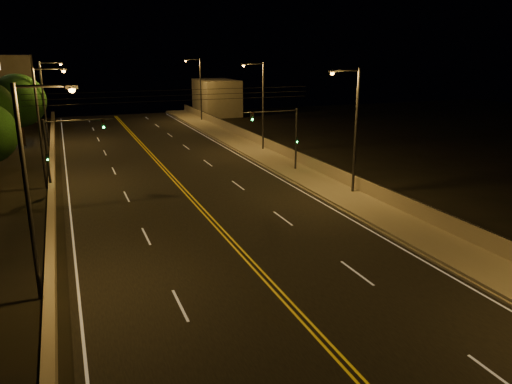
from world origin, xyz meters
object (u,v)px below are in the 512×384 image
object	(u,v)px
streetlight_3	(199,86)
streetlight_1	(353,124)
traffic_signal_right	(286,132)
streetlight_5	(42,120)
streetlight_6	(46,98)
streetlight_4	(32,180)
streetlight_2	(261,101)
traffic_signal_left	(61,147)
tree_2	(18,101)

from	to	relation	value
streetlight_3	streetlight_1	bearing A→B (deg)	-90.00
traffic_signal_right	streetlight_5	bearing A→B (deg)	173.08
streetlight_5	streetlight_6	distance (m)	19.59
streetlight_4	streetlight_1	bearing A→B (deg)	23.33
streetlight_5	streetlight_6	bearing A→B (deg)	90.00
streetlight_2	streetlight_3	size ratio (longest dim) A/B	1.00
streetlight_1	streetlight_4	bearing A→B (deg)	-156.67
streetlight_3	streetlight_5	bearing A→B (deg)	-123.14
streetlight_6	traffic_signal_left	distance (m)	22.11
streetlight_4	streetlight_5	bearing A→B (deg)	90.00
streetlight_4	streetlight_2	bearing A→B (deg)	52.15
traffic_signal_left	streetlight_1	bearing A→B (deg)	-22.61
streetlight_3	streetlight_5	size ratio (longest dim) A/B	1.00
streetlight_2	traffic_signal_right	distance (m)	10.18
streetlight_1	traffic_signal_left	size ratio (longest dim) A/B	1.63
streetlight_4	streetlight_6	xyz separation A→B (m)	(0.00, 39.72, 0.00)
streetlight_2	streetlight_6	size ratio (longest dim) A/B	1.00
streetlight_3	streetlight_5	distance (m)	39.25
streetlight_4	traffic_signal_left	world-z (taller)	streetlight_4
streetlight_1	traffic_signal_left	bearing A→B (deg)	157.39
streetlight_6	traffic_signal_right	xyz separation A→B (m)	(19.90, -22.01, -1.76)
streetlight_2	streetlight_4	distance (m)	34.97
streetlight_2	tree_2	size ratio (longest dim) A/B	1.16
traffic_signal_left	streetlight_4	bearing A→B (deg)	-93.76
streetlight_4	traffic_signal_right	bearing A→B (deg)	41.67
traffic_signal_right	tree_2	distance (m)	32.83
streetlight_1	streetlight_5	size ratio (longest dim) A/B	1.00
streetlight_6	streetlight_3	bearing A→B (deg)	31.74
streetlight_5	tree_2	distance (m)	21.30
tree_2	streetlight_5	bearing A→B (deg)	-81.98
traffic_signal_right	traffic_signal_left	distance (m)	18.74
streetlight_5	traffic_signal_left	xyz separation A→B (m)	(1.16, -2.42, -1.76)
streetlight_4	traffic_signal_right	distance (m)	26.70
streetlight_3	streetlight_4	size ratio (longest dim) A/B	1.00
streetlight_3	traffic_signal_left	distance (m)	40.74
streetlight_6	streetlight_5	bearing A→B (deg)	-90.00
streetlight_2	streetlight_4	xyz separation A→B (m)	(-21.46, -27.61, 0.00)
streetlight_2	streetlight_5	bearing A→B (deg)	-160.76
streetlight_1	streetlight_2	bearing A→B (deg)	90.00
tree_2	traffic_signal_left	bearing A→B (deg)	-80.02
streetlight_1	traffic_signal_right	xyz separation A→B (m)	(-1.56, 8.45, -1.76)
streetlight_1	streetlight_4	size ratio (longest dim) A/B	1.00
streetlight_2	traffic_signal_left	distance (m)	22.66
streetlight_5	traffic_signal_right	distance (m)	20.12
streetlight_1	traffic_signal_right	world-z (taller)	streetlight_1
streetlight_1	traffic_signal_left	world-z (taller)	streetlight_1
streetlight_1	streetlight_5	distance (m)	24.06
streetlight_2	streetlight_4	bearing A→B (deg)	-127.85
streetlight_1	streetlight_3	bearing A→B (deg)	90.00
streetlight_3	streetlight_6	xyz separation A→B (m)	(-21.46, -13.27, 0.00)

